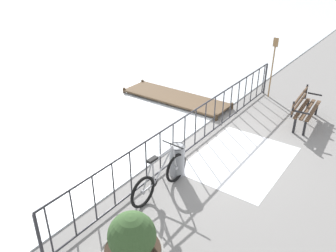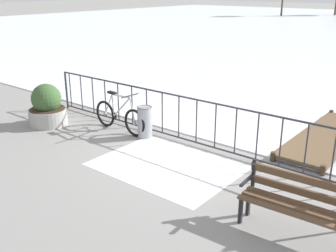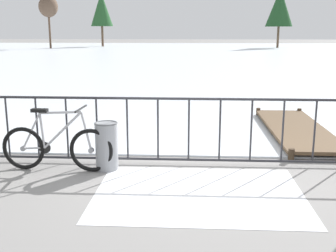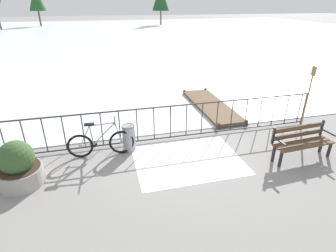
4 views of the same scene
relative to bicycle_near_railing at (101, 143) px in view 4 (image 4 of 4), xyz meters
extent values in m
plane|color=gray|center=(1.97, 0.40, -0.37)|extent=(160.00, 160.00, 0.00)
cube|color=silver|center=(1.97, 28.80, -0.35)|extent=(80.00, 56.00, 0.03)
cube|color=white|center=(2.12, -0.80, -0.36)|extent=(2.70, 2.01, 0.01)
cylinder|color=#2D2D33|center=(1.97, 0.40, 0.68)|extent=(9.00, 0.04, 0.04)
cylinder|color=#2D2D33|center=(1.97, 0.40, -0.29)|extent=(9.00, 0.04, 0.04)
cylinder|color=#2D2D33|center=(6.47, 0.40, 0.16)|extent=(0.06, 0.06, 1.05)
cylinder|color=#2D2D33|center=(-2.35, 0.40, 0.20)|extent=(0.03, 0.03, 0.97)
cylinder|color=#2D2D33|center=(-1.87, 0.40, 0.20)|extent=(0.03, 0.03, 0.97)
cylinder|color=#2D2D33|center=(-1.39, 0.40, 0.20)|extent=(0.03, 0.03, 0.97)
cylinder|color=#2D2D33|center=(-0.91, 0.40, 0.20)|extent=(0.03, 0.03, 0.97)
cylinder|color=#2D2D33|center=(-0.43, 0.40, 0.20)|extent=(0.03, 0.03, 0.97)
cylinder|color=#2D2D33|center=(0.05, 0.40, 0.20)|extent=(0.03, 0.03, 0.97)
cylinder|color=#2D2D33|center=(0.53, 0.40, 0.20)|extent=(0.03, 0.03, 0.97)
cylinder|color=#2D2D33|center=(1.01, 0.40, 0.20)|extent=(0.03, 0.03, 0.97)
cylinder|color=#2D2D33|center=(1.49, 0.40, 0.20)|extent=(0.03, 0.03, 0.97)
cylinder|color=#2D2D33|center=(1.97, 0.40, 0.20)|extent=(0.03, 0.03, 0.97)
cylinder|color=#2D2D33|center=(2.45, 0.40, 0.20)|extent=(0.03, 0.03, 0.97)
cylinder|color=#2D2D33|center=(2.93, 0.40, 0.20)|extent=(0.03, 0.03, 0.97)
cylinder|color=#2D2D33|center=(3.41, 0.40, 0.20)|extent=(0.03, 0.03, 0.97)
cylinder|color=#2D2D33|center=(3.89, 0.40, 0.20)|extent=(0.03, 0.03, 0.97)
cylinder|color=#2D2D33|center=(4.37, 0.40, 0.20)|extent=(0.03, 0.03, 0.97)
cylinder|color=#2D2D33|center=(4.85, 0.40, 0.20)|extent=(0.03, 0.03, 0.97)
cylinder|color=#2D2D33|center=(5.33, 0.40, 0.20)|extent=(0.03, 0.03, 0.97)
cylinder|color=#2D2D33|center=(5.81, 0.40, 0.20)|extent=(0.03, 0.03, 0.97)
cylinder|color=#2D2D33|center=(6.29, 0.40, 0.20)|extent=(0.03, 0.03, 0.97)
torus|color=black|center=(-0.52, 0.02, -0.04)|extent=(0.66, 0.09, 0.66)
cylinder|color=gray|center=(-0.52, 0.02, -0.04)|extent=(0.08, 0.06, 0.08)
torus|color=black|center=(0.53, -0.02, -0.04)|extent=(0.66, 0.09, 0.66)
cylinder|color=gray|center=(0.53, -0.02, -0.04)|extent=(0.08, 0.06, 0.08)
cylinder|color=#B2B2B7|center=(-0.21, 0.01, 0.25)|extent=(0.08, 0.04, 0.53)
cylinder|color=#B2B2B7|center=(0.11, -0.01, 0.26)|extent=(0.61, 0.06, 0.59)
cylinder|color=#B2B2B7|center=(0.09, 0.00, 0.53)|extent=(0.63, 0.07, 0.07)
cylinder|color=#B2B2B7|center=(-0.35, 0.02, -0.03)|extent=(0.34, 0.04, 0.05)
cylinder|color=#B2B2B7|center=(-0.37, 0.02, 0.24)|extent=(0.32, 0.04, 0.56)
cylinder|color=#B2B2B7|center=(0.47, -0.02, 0.25)|extent=(0.16, 0.04, 0.59)
cube|color=black|center=(-0.23, 0.01, 0.55)|extent=(0.24, 0.11, 0.05)
cylinder|color=black|center=(0.40, -0.02, 0.59)|extent=(0.05, 0.52, 0.03)
cylinder|color=black|center=(-0.19, 0.01, -0.02)|extent=(0.18, 0.03, 0.18)
cube|color=brown|center=(4.95, -1.31, 0.07)|extent=(1.60, 0.19, 0.04)
cube|color=brown|center=(4.95, -1.46, 0.07)|extent=(1.60, 0.19, 0.04)
cube|color=brown|center=(4.96, -1.62, 0.07)|extent=(1.60, 0.19, 0.04)
cube|color=brown|center=(4.94, -1.21, 0.21)|extent=(1.60, 0.15, 0.12)
cube|color=brown|center=(4.94, -1.21, 0.41)|extent=(1.60, 0.15, 0.12)
cube|color=black|center=(5.72, -1.55, -0.15)|extent=(0.05, 0.06, 0.44)
cube|color=black|center=(5.71, -1.28, -0.15)|extent=(0.05, 0.06, 0.44)
cube|color=black|center=(5.70, -1.17, 0.30)|extent=(0.05, 0.05, 0.45)
cube|color=black|center=(5.71, -1.42, 0.27)|extent=(0.06, 0.40, 0.04)
cube|color=black|center=(4.20, -1.64, -0.15)|extent=(0.05, 0.06, 0.44)
cube|color=black|center=(4.19, -1.37, -0.15)|extent=(0.05, 0.06, 0.44)
cube|color=black|center=(4.18, -1.26, 0.30)|extent=(0.05, 0.05, 0.45)
cube|color=black|center=(4.20, -1.51, 0.27)|extent=(0.06, 0.40, 0.04)
cylinder|color=#9E9B96|center=(-1.75, -0.79, -0.17)|extent=(0.94, 0.94, 0.40)
cylinder|color=#38281E|center=(-1.75, -0.79, 0.05)|extent=(0.87, 0.87, 0.02)
sphere|color=#38562D|center=(-1.75, -0.79, 0.31)|extent=(0.74, 0.74, 0.74)
cylinder|color=gray|center=(0.74, 0.10, -0.01)|extent=(0.34, 0.34, 0.72)
torus|color=#545558|center=(0.74, 0.10, 0.35)|extent=(0.35, 0.35, 0.02)
cylinder|color=#937047|center=(6.27, 0.15, 0.48)|extent=(0.04, 0.04, 1.70)
cube|color=#937047|center=(6.27, 0.15, 1.47)|extent=(0.03, 0.16, 0.28)
cube|color=brown|center=(4.13, 2.50, -0.25)|extent=(1.10, 3.60, 0.06)
cylinder|color=#433323|center=(3.64, 0.70, -0.27)|extent=(0.10, 0.10, 0.20)
cylinder|color=#433323|center=(4.63, 0.70, -0.27)|extent=(0.10, 0.10, 0.20)
cylinder|color=#433323|center=(3.64, 4.30, -0.27)|extent=(0.10, 0.10, 0.20)
cylinder|color=#433323|center=(4.63, 4.30, -0.27)|extent=(0.10, 0.10, 0.20)
cylinder|color=brown|center=(11.36, 42.31, 1.56)|extent=(0.24, 0.24, 3.86)
cylinder|color=brown|center=(-8.68, 44.54, 1.61)|extent=(0.26, 0.26, 3.95)
camera|label=1|loc=(-4.54, -3.47, 4.12)|focal=37.09mm
camera|label=2|loc=(6.53, -6.21, 2.95)|focal=42.03mm
camera|label=3|loc=(2.02, -6.00, 1.73)|focal=45.31mm
camera|label=4|loc=(0.20, -6.23, 3.31)|focal=28.18mm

